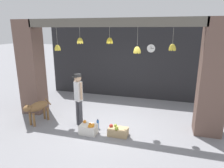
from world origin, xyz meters
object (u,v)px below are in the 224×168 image
fruit_crate_oranges (89,129)px  water_bottle (98,124)px  fruit_crate_apples (118,131)px  wall_clock (151,48)px  dog (37,108)px  shopkeeper (79,96)px

fruit_crate_oranges → water_bottle: 0.39m
fruit_crate_oranges → fruit_crate_apples: fruit_crate_oranges is taller
fruit_crate_apples → wall_clock: wall_clock is taller
fruit_crate_oranges → wall_clock: bearing=68.8°
dog → shopkeeper: bearing=115.3°
dog → fruit_crate_oranges: 1.81m
wall_clock → fruit_crate_apples: bearing=-98.9°
fruit_crate_apples → shopkeeper: bearing=167.6°
shopkeeper → water_bottle: 1.01m
dog → wall_clock: wall_clock is taller
shopkeeper → wall_clock: wall_clock is taller
dog → fruit_crate_oranges: size_ratio=2.13×
fruit_crate_apples → water_bottle: 0.70m
dog → water_bottle: size_ratio=3.48×
dog → shopkeeper: 1.38m
dog → fruit_crate_apples: size_ratio=1.85×
dog → fruit_crate_apples: 2.60m
dog → fruit_crate_apples: dog is taller
fruit_crate_apples → fruit_crate_oranges: bearing=-169.9°
fruit_crate_apples → wall_clock: 3.84m
shopkeeper → water_bottle: shopkeeper is taller
dog → shopkeeper: shopkeeper is taller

